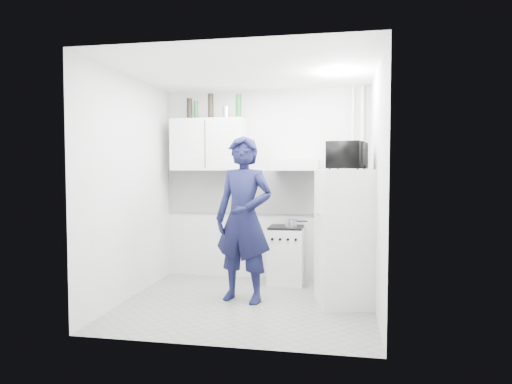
# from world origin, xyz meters

# --- Properties ---
(floor) EXTENTS (2.80, 2.80, 0.00)m
(floor) POSITION_xyz_m (0.00, 0.00, 0.00)
(floor) COLOR slate
(floor) RESTS_ON ground
(ceiling) EXTENTS (2.80, 2.80, 0.00)m
(ceiling) POSITION_xyz_m (0.00, 0.00, 2.60)
(ceiling) COLOR white
(ceiling) RESTS_ON wall_back
(wall_back) EXTENTS (2.80, 0.00, 2.80)m
(wall_back) POSITION_xyz_m (0.00, 1.25, 1.30)
(wall_back) COLOR silver
(wall_back) RESTS_ON floor
(wall_left) EXTENTS (0.00, 2.60, 2.60)m
(wall_left) POSITION_xyz_m (-1.40, 0.00, 1.30)
(wall_left) COLOR silver
(wall_left) RESTS_ON floor
(wall_right) EXTENTS (0.00, 2.60, 2.60)m
(wall_right) POSITION_xyz_m (1.40, 0.00, 1.30)
(wall_right) COLOR silver
(wall_right) RESTS_ON floor
(person) EXTENTS (0.78, 0.61, 1.90)m
(person) POSITION_xyz_m (-0.06, 0.12, 0.95)
(person) COLOR black
(person) RESTS_ON floor
(stove) EXTENTS (0.46, 0.46, 0.73)m
(stove) POSITION_xyz_m (0.33, 1.00, 0.37)
(stove) COLOR silver
(stove) RESTS_ON floor
(fridge) EXTENTS (0.75, 0.75, 1.52)m
(fridge) POSITION_xyz_m (1.10, 0.21, 0.76)
(fridge) COLOR white
(fridge) RESTS_ON floor
(stove_top) EXTENTS (0.44, 0.44, 0.03)m
(stove_top) POSITION_xyz_m (0.33, 1.00, 0.75)
(stove_top) COLOR black
(stove_top) RESTS_ON stove
(saucepan) EXTENTS (0.16, 0.16, 0.09)m
(saucepan) POSITION_xyz_m (0.39, 0.99, 0.81)
(saucepan) COLOR silver
(saucepan) RESTS_ON stove_top
(microwave) EXTENTS (0.61, 0.47, 0.31)m
(microwave) POSITION_xyz_m (1.10, 0.21, 1.67)
(microwave) COLOR black
(microwave) RESTS_ON fridge
(bottle_b) EXTENTS (0.07, 0.07, 0.29)m
(bottle_b) POSITION_xyz_m (-1.02, 1.07, 2.34)
(bottle_b) COLOR black
(bottle_b) RESTS_ON upper_cabinet
(bottle_c) EXTENTS (0.06, 0.06, 0.25)m
(bottle_c) POSITION_xyz_m (-0.93, 1.07, 2.32)
(bottle_c) COLOR #144C1E
(bottle_c) RESTS_ON upper_cabinet
(bottle_d) EXTENTS (0.08, 0.08, 0.34)m
(bottle_d) POSITION_xyz_m (-0.72, 1.07, 2.37)
(bottle_d) COLOR black
(bottle_d) RESTS_ON upper_cabinet
(canister_b) EXTENTS (0.08, 0.08, 0.16)m
(canister_b) POSITION_xyz_m (-0.51, 1.07, 2.28)
(canister_b) COLOR silver
(canister_b) RESTS_ON upper_cabinet
(bottle_e) EXTENTS (0.08, 0.08, 0.32)m
(bottle_e) POSITION_xyz_m (-0.33, 1.07, 2.36)
(bottle_e) COLOR #144C1E
(bottle_e) RESTS_ON upper_cabinet
(upper_cabinet) EXTENTS (1.00, 0.35, 0.70)m
(upper_cabinet) POSITION_xyz_m (-0.75, 1.07, 1.85)
(upper_cabinet) COLOR white
(upper_cabinet) RESTS_ON wall_back
(range_hood) EXTENTS (0.60, 0.50, 0.14)m
(range_hood) POSITION_xyz_m (0.45, 1.00, 1.57)
(range_hood) COLOR silver
(range_hood) RESTS_ON wall_back
(backsplash) EXTENTS (2.74, 0.03, 0.60)m
(backsplash) POSITION_xyz_m (0.00, 1.24, 1.20)
(backsplash) COLOR white
(backsplash) RESTS_ON wall_back
(pipe_a) EXTENTS (0.05, 0.05, 2.60)m
(pipe_a) POSITION_xyz_m (1.30, 1.17, 1.30)
(pipe_a) COLOR silver
(pipe_a) RESTS_ON floor
(pipe_b) EXTENTS (0.04, 0.04, 2.60)m
(pipe_b) POSITION_xyz_m (1.18, 1.17, 1.30)
(pipe_b) COLOR silver
(pipe_b) RESTS_ON floor
(ceiling_spot_fixture) EXTENTS (0.10, 0.10, 0.02)m
(ceiling_spot_fixture) POSITION_xyz_m (1.00, 0.20, 2.57)
(ceiling_spot_fixture) COLOR white
(ceiling_spot_fixture) RESTS_ON ceiling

